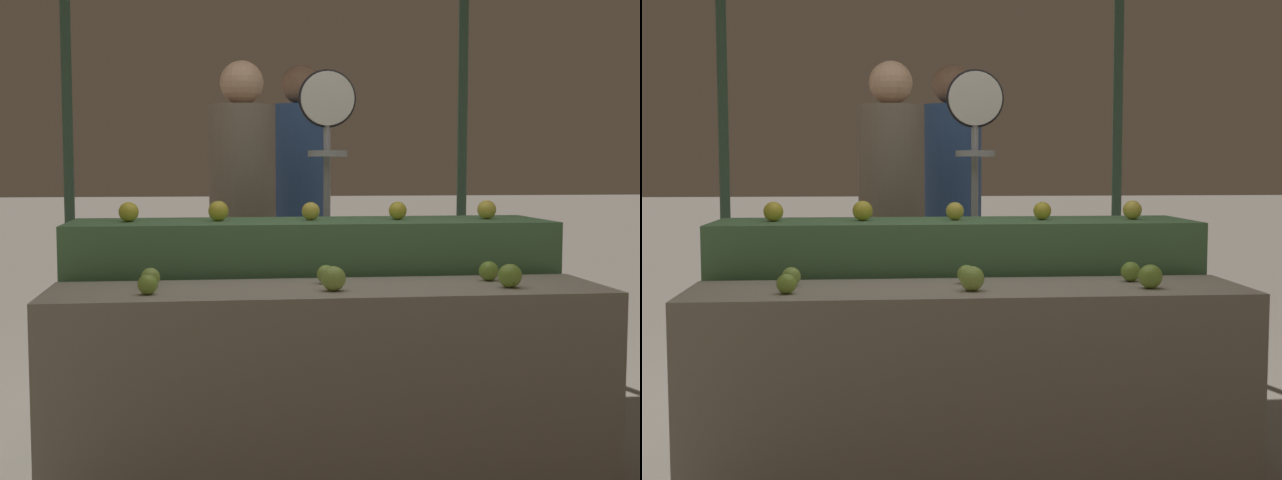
% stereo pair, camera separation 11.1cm
% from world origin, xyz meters
% --- Properties ---
extents(display_counter_front, '(2.06, 0.55, 0.76)m').
position_xyz_m(display_counter_front, '(0.00, 0.00, 0.38)').
color(display_counter_front, gray).
rests_on(display_counter_front, ground_plane).
extents(display_counter_back, '(2.06, 0.55, 0.97)m').
position_xyz_m(display_counter_back, '(0.00, 0.60, 0.48)').
color(display_counter_back, '#4C7A4C').
rests_on(display_counter_back, ground_plane).
extents(apple_front_0, '(0.07, 0.07, 0.07)m').
position_xyz_m(apple_front_0, '(-0.66, -0.11, 0.79)').
color(apple_front_0, '#84AD3D').
rests_on(apple_front_0, display_counter_front).
extents(apple_front_1, '(0.09, 0.09, 0.09)m').
position_xyz_m(apple_front_1, '(-0.00, -0.10, 0.80)').
color(apple_front_1, '#8EB247').
rests_on(apple_front_1, display_counter_front).
extents(apple_front_2, '(0.09, 0.09, 0.09)m').
position_xyz_m(apple_front_2, '(0.66, -0.10, 0.80)').
color(apple_front_2, '#7AA338').
rests_on(apple_front_2, display_counter_front).
extents(apple_front_3, '(0.07, 0.07, 0.07)m').
position_xyz_m(apple_front_3, '(-0.66, 0.10, 0.79)').
color(apple_front_3, '#8EB247').
rests_on(apple_front_3, display_counter_front).
extents(apple_front_4, '(0.07, 0.07, 0.07)m').
position_xyz_m(apple_front_4, '(0.00, 0.10, 0.79)').
color(apple_front_4, '#8EB247').
rests_on(apple_front_4, display_counter_front).
extents(apple_front_5, '(0.08, 0.08, 0.08)m').
position_xyz_m(apple_front_5, '(0.64, 0.10, 0.80)').
color(apple_front_5, '#7AA338').
rests_on(apple_front_5, display_counter_front).
extents(apple_back_0, '(0.08, 0.08, 0.08)m').
position_xyz_m(apple_back_0, '(-0.78, 0.59, 1.01)').
color(apple_back_0, gold).
rests_on(apple_back_0, display_counter_back).
extents(apple_back_1, '(0.09, 0.09, 0.09)m').
position_xyz_m(apple_back_1, '(-0.40, 0.60, 1.01)').
color(apple_back_1, gold).
rests_on(apple_back_1, display_counter_back).
extents(apple_back_2, '(0.08, 0.08, 0.08)m').
position_xyz_m(apple_back_2, '(0.00, 0.60, 1.01)').
color(apple_back_2, yellow).
rests_on(apple_back_2, display_counter_back).
extents(apple_back_3, '(0.08, 0.08, 0.08)m').
position_xyz_m(apple_back_3, '(0.38, 0.60, 1.01)').
color(apple_back_3, gold).
rests_on(apple_back_3, display_counter_back).
extents(apple_back_4, '(0.08, 0.08, 0.08)m').
position_xyz_m(apple_back_4, '(0.79, 0.59, 1.01)').
color(apple_back_4, yellow).
rests_on(apple_back_4, display_counter_back).
extents(produce_scale, '(0.29, 0.20, 1.69)m').
position_xyz_m(produce_scale, '(0.16, 1.23, 1.23)').
color(produce_scale, '#99999E').
rests_on(produce_scale, ground_plane).
extents(person_vendor_at_scale, '(0.47, 0.47, 1.75)m').
position_xyz_m(person_vendor_at_scale, '(-0.26, 1.49, 1.02)').
color(person_vendor_at_scale, '#2D2D38').
rests_on(person_vendor_at_scale, ground_plane).
extents(person_customer_left, '(0.40, 0.40, 1.80)m').
position_xyz_m(person_customer_left, '(0.12, 2.11, 1.05)').
color(person_customer_left, '#2D2D38').
rests_on(person_customer_left, ground_plane).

